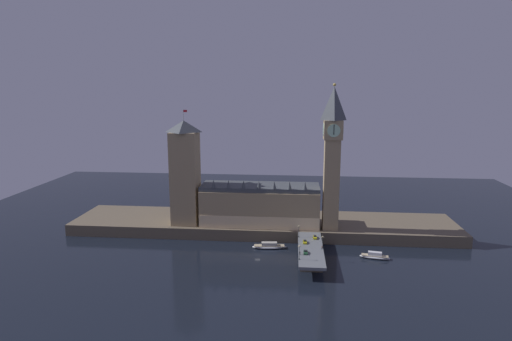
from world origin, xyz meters
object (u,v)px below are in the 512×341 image
Objects in this scene: pedestrian_near_rail at (300,253)px; street_lamp_far at (299,230)px; clock_tower at (332,154)px; street_lamp_mid at (323,241)px; pedestrian_mid_walk at (322,247)px; street_lamp_near at (299,251)px; boat_downstream at (375,256)px; car_northbound_lead at (305,242)px; car_northbound_trail at (306,252)px; victoria_tower at (185,172)px; car_southbound_trail at (315,237)px; boat_upstream at (269,246)px.

pedestrian_near_rail is 24.05m from street_lamp_far.
clock_tower reaches higher than street_lamp_mid.
pedestrian_mid_walk is 3.28m from street_lamp_mid.
street_lamp_far is (0.00, 29.44, -0.27)m from street_lamp_near.
boat_downstream is at bearing 28.68° from street_lamp_near.
car_northbound_lead is 13.64m from car_northbound_trail.
victoria_tower is 4.31× the size of boat_downstream.
car_southbound_trail is at bearing -15.60° from victoria_tower.
clock_tower reaches higher than street_lamp_far.
car_southbound_trail is 0.26× the size of boat_upstream.
victoria_tower is 14.61× the size of car_northbound_lead.
victoria_tower reaches higher than boat_upstream.
car_southbound_trail is (71.75, -20.04, -28.33)m from victoria_tower.
boat_downstream is (52.15, -9.08, 0.08)m from boat_upstream.
clock_tower is 60.85m from street_lamp_near.
car_southbound_trail is (-8.76, -16.89, -40.49)m from clock_tower.
street_lamp_far is at bearing 124.13° from pedestrian_mid_walk.
clock_tower is 48.55m from street_lamp_mid.
car_northbound_trail is 0.25× the size of boat_upstream.
victoria_tower reaches higher than car_northbound_trail.
pedestrian_mid_walk is at bearing -25.22° from victoria_tower.
boat_downstream is (26.16, 6.81, -6.21)m from pedestrian_mid_walk.
street_lamp_mid is at bearing -38.34° from car_northbound_lead.
boat_upstream is (48.37, -19.14, -34.39)m from victoria_tower.
car_northbound_trail is 22.30m from street_lamp_far.
car_northbound_trail is 2.61× the size of pedestrian_mid_walk.
street_lamp_far is (-11.25, 14.72, 0.10)m from street_lamp_mid.
street_lamp_mid is at bearing -24.29° from victoria_tower.
car_northbound_lead is at bearing -24.02° from boat_upstream.
car_southbound_trail is (5.22, 7.19, 0.03)m from car_northbound_lead.
pedestrian_near_rail is at bearing -143.09° from pedestrian_mid_walk.
victoria_tower reaches higher than street_lamp_far.
victoria_tower reaches higher than street_lamp_mid.
street_lamp_far is (-0.40, 23.85, 3.01)m from pedestrian_near_rail.
car_northbound_lead is (-13.98, -24.08, -40.51)m from clock_tower.
pedestrian_near_rail reaches higher than car_northbound_lead.
pedestrian_mid_walk is at bearing 36.69° from car_northbound_trail.
car_northbound_lead is at bearing 81.93° from street_lamp_near.
street_lamp_mid is 0.42× the size of boat_downstream.
car_northbound_trail is at bearing -139.14° from street_lamp_mid.
car_southbound_trail is 0.73× the size of street_lamp_far.
street_lamp_near reaches higher than boat_upstream.
car_northbound_trail is 2.42× the size of pedestrian_near_rail.
victoria_tower reaches higher than boat_downstream.
street_lamp_near is at bearing -98.07° from car_northbound_lead.
clock_tower reaches higher than boat_upstream.
street_lamp_near is at bearing -110.56° from clock_tower.
car_northbound_trail is (-0.00, -13.64, -0.01)m from car_northbound_lead.
car_southbound_trail is 8.94m from street_lamp_far.
street_lamp_mid is 0.34× the size of boat_upstream.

